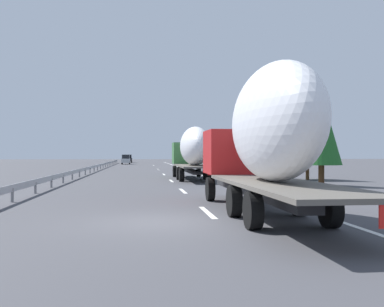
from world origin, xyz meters
TOP-DOWN VIEW (x-y plane):
  - ground_plane at (40.00, 0.00)m, footprint 260.00×260.00m
  - lane_stripe_0 at (2.00, -1.80)m, footprint 3.20×0.20m
  - lane_stripe_1 at (10.94, -1.80)m, footprint 3.20×0.20m
  - lane_stripe_2 at (20.20, -1.80)m, footprint 3.20×0.20m
  - lane_stripe_3 at (30.85, -1.80)m, footprint 3.20×0.20m
  - lane_stripe_4 at (44.31, -1.80)m, footprint 3.20×0.20m
  - lane_stripe_5 at (46.08, -1.80)m, footprint 3.20×0.20m
  - lane_stripe_6 at (66.58, -1.80)m, footprint 3.20×0.20m
  - edge_line_right at (45.00, -5.50)m, footprint 110.00×0.20m
  - truck_lead at (21.27, -3.60)m, footprint 12.16×2.55m
  - truck_trailing at (1.05, -3.60)m, footprint 13.57×2.55m
  - car_silver_hatch at (77.30, 3.61)m, footprint 4.44×1.72m
  - car_black_suv at (94.26, 3.57)m, footprint 4.42×1.82m
  - road_sign at (37.87, -6.70)m, footprint 0.10×0.90m
  - tree_0 at (40.83, -12.19)m, footprint 3.47×3.47m
  - tree_1 at (61.03, -12.51)m, footprint 2.91×2.91m
  - tree_2 at (20.29, -12.74)m, footprint 3.69×3.69m
  - tree_3 at (13.90, -11.14)m, footprint 2.63×2.63m
  - guardrail_median at (43.00, 6.00)m, footprint 94.00×0.10m

SIDE VIEW (x-z plane):
  - ground_plane at x=40.00m, z-range 0.00..0.00m
  - lane_stripe_0 at x=2.00m, z-range 0.00..0.01m
  - lane_stripe_1 at x=10.94m, z-range 0.00..0.01m
  - lane_stripe_2 at x=20.20m, z-range 0.00..0.01m
  - lane_stripe_3 at x=30.85m, z-range 0.00..0.01m
  - lane_stripe_4 at x=44.31m, z-range 0.00..0.01m
  - lane_stripe_5 at x=46.08m, z-range 0.00..0.01m
  - lane_stripe_6 at x=66.58m, z-range 0.00..0.01m
  - edge_line_right at x=45.00m, z-range 0.00..0.01m
  - guardrail_median at x=43.00m, z-range 0.20..0.96m
  - car_silver_hatch at x=77.30m, z-range -0.01..1.96m
  - car_black_suv at x=94.26m, z-range -0.01..1.97m
  - road_sign at x=37.87m, z-range 0.59..3.61m
  - truck_lead at x=21.27m, z-range 0.31..4.48m
  - truck_trailing at x=1.05m, z-range 0.25..5.13m
  - tree_1 at x=61.03m, z-range 0.63..5.98m
  - tree_2 at x=20.29m, z-range 0.85..6.48m
  - tree_3 at x=13.90m, z-range 0.66..6.83m
  - tree_0 at x=40.83m, z-range 0.95..7.94m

